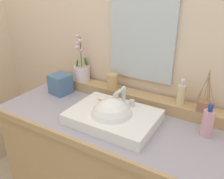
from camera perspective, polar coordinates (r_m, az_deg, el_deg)
The scene contains 12 objects.
wall_back at distance 1.59m, azimuth 7.40°, elevation 15.43°, with size 3.25×0.20×2.65m, color beige.
vanity_cabinet at distance 1.67m, azimuth -0.31°, elevation -18.80°, with size 1.38×0.60×0.85m.
back_ledge at distance 1.58m, azimuth 3.97°, elevation -1.56°, with size 1.31×0.11×0.07m, color tan.
sink_basin at distance 1.34m, azimuth 0.07°, elevation -6.89°, with size 0.49×0.35×0.27m.
soap_bar at distance 1.46m, azimuth -2.32°, elevation -2.09°, with size 0.07×0.04×0.02m, color beige.
potted_plant at distance 1.74m, azimuth -7.27°, elevation 4.66°, with size 0.11×0.12×0.33m.
soap_dispenser at distance 1.43m, azimuth 16.28°, elevation -1.06°, with size 0.05×0.05×0.15m.
tumbler_cup at distance 1.58m, azimuth 0.09°, elevation 1.98°, with size 0.07×0.07×0.10m, color tan.
reed_diffuser at distance 1.41m, azimuth 21.17°, elevation -3.50°, with size 0.10×0.12×0.25m.
lotion_bottle at distance 1.31m, azimuth 22.01°, elevation -7.40°, with size 0.06×0.06×0.18m.
tissue_box at distance 1.72m, azimuth -12.26°, elevation 1.30°, with size 0.13×0.13×0.14m, color #476B93.
mirror at distance 1.48m, azimuth 7.23°, elevation 14.33°, with size 0.43×0.02×0.64m, color silver.
Camera 1 is at (0.63, -1.04, 1.57)m, focal length 38.06 mm.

